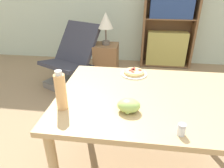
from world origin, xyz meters
TOP-DOWN VIEW (x-y plane):
  - dining_table at (-0.04, 0.01)m, footprint 1.27×0.91m
  - pizza_on_plate at (-0.17, 0.34)m, footprint 0.22×0.22m
  - grape_bunch at (-0.19, -0.19)m, footprint 0.14×0.11m
  - drink_bottle at (-0.58, -0.21)m, footprint 0.06×0.06m
  - salt_shaker at (0.09, -0.36)m, footprint 0.04×0.04m
  - lounge_chair_near at (-1.10, 1.44)m, footprint 0.86×0.96m
  - bookshelf at (0.36, 2.44)m, footprint 0.89×0.30m
  - side_table at (-0.61, 1.59)m, footprint 0.34×0.34m
  - table_lamp at (-0.61, 1.59)m, footprint 0.21×0.21m

SIDE VIEW (x-z plane):
  - lounge_chair_near at x=-1.10m, z-range -0.15..0.73m
  - side_table at x=-0.61m, z-range 0.00..0.60m
  - dining_table at x=-0.04m, z-range 0.27..0.99m
  - pizza_on_plate at x=-0.17m, z-range 0.72..0.76m
  - salt_shaker at x=0.09m, z-range 0.72..0.79m
  - grape_bunch at x=-0.19m, z-range 0.72..0.80m
  - bookshelf at x=0.36m, z-range -0.08..1.61m
  - drink_bottle at x=-0.58m, z-range 0.71..0.96m
  - table_lamp at x=-0.61m, z-range 0.69..1.13m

